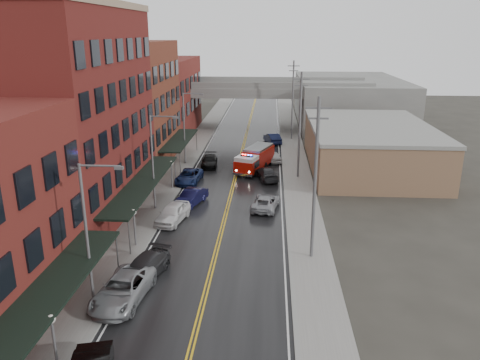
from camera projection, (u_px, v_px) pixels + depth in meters
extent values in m
cube|color=black|center=(232.00, 190.00, 49.62)|extent=(11.00, 160.00, 0.02)
cube|color=slate|center=(164.00, 188.00, 50.06)|extent=(3.00, 160.00, 0.15)
cube|color=slate|center=(301.00, 191.00, 49.13)|extent=(3.00, 160.00, 0.15)
cube|color=gray|center=(179.00, 189.00, 49.96)|extent=(0.30, 160.00, 0.15)
cube|color=gray|center=(285.00, 191.00, 49.23)|extent=(0.30, 160.00, 0.15)
cube|color=maroon|center=(74.00, 116.00, 41.08)|extent=(9.00, 20.00, 18.00)
cube|color=maroon|center=(132.00, 104.00, 58.17)|extent=(9.00, 15.00, 15.00)
cube|color=maroon|center=(164.00, 97.00, 75.26)|extent=(9.00, 20.00, 12.00)
cube|color=#856047|center=(368.00, 148.00, 57.34)|extent=(14.00, 22.00, 5.00)
cube|color=slate|center=(348.00, 101.00, 85.27)|extent=(18.00, 30.00, 8.00)
cube|color=black|center=(48.00, 294.00, 24.48)|extent=(2.60, 16.00, 0.18)
cylinder|color=slate|center=(117.00, 255.00, 32.08)|extent=(0.10, 0.10, 3.00)
cube|color=black|center=(143.00, 183.00, 42.53)|extent=(2.60, 18.00, 0.18)
cylinder|color=slate|center=(129.00, 238.00, 34.74)|extent=(0.10, 0.10, 3.00)
cylinder|color=slate|center=(175.00, 172.00, 51.09)|extent=(0.10, 0.10, 3.00)
cube|color=black|center=(180.00, 140.00, 59.17)|extent=(2.60, 13.00, 0.18)
cylinder|color=slate|center=(180.00, 165.00, 53.75)|extent=(0.10, 0.10, 3.00)
cylinder|color=slate|center=(197.00, 141.00, 65.35)|extent=(0.10, 0.10, 3.00)
cylinder|color=#59595B|center=(55.00, 345.00, 22.99)|extent=(0.14, 0.14, 2.80)
sphere|color=silver|center=(51.00, 319.00, 22.53)|extent=(0.44, 0.44, 0.44)
cylinder|color=#59595B|center=(135.00, 230.00, 36.30)|extent=(0.14, 0.14, 2.80)
sphere|color=silver|center=(133.00, 212.00, 35.84)|extent=(0.44, 0.44, 0.44)
cylinder|color=#59595B|center=(172.00, 177.00, 49.60)|extent=(0.14, 0.14, 2.80)
sphere|color=silver|center=(171.00, 163.00, 49.15)|extent=(0.44, 0.44, 0.44)
cylinder|color=#59595B|center=(87.00, 237.00, 27.78)|extent=(0.18, 0.18, 9.00)
cylinder|color=#59595B|center=(100.00, 166.00, 26.36)|extent=(2.40, 0.12, 0.12)
cube|color=#59595B|center=(119.00, 168.00, 26.32)|extent=(0.50, 0.22, 0.18)
cylinder|color=#59595B|center=(153.00, 164.00, 42.98)|extent=(0.18, 0.18, 9.00)
cylinder|color=#59595B|center=(163.00, 116.00, 41.57)|extent=(2.40, 0.12, 0.12)
cube|color=#59595B|center=(175.00, 118.00, 41.53)|extent=(0.50, 0.22, 0.18)
cylinder|color=#59595B|center=(184.00, 129.00, 58.19)|extent=(0.18, 0.18, 9.00)
cylinder|color=#59595B|center=(193.00, 94.00, 56.78)|extent=(2.40, 0.12, 0.12)
cube|color=#59595B|center=(202.00, 94.00, 56.74)|extent=(0.50, 0.22, 0.18)
cylinder|color=#59595B|center=(315.00, 181.00, 33.08)|extent=(0.24, 0.24, 12.00)
cube|color=#59595B|center=(319.00, 108.00, 31.49)|extent=(1.80, 0.12, 0.12)
cube|color=#59595B|center=(318.00, 118.00, 31.71)|extent=(1.40, 0.12, 0.12)
cylinder|color=#59595B|center=(300.00, 127.00, 52.09)|extent=(0.24, 0.24, 12.00)
cube|color=#59595B|center=(302.00, 79.00, 50.50)|extent=(1.80, 0.12, 0.12)
cube|color=#59595B|center=(301.00, 86.00, 50.72)|extent=(1.40, 0.12, 0.12)
cylinder|color=#59595B|center=(293.00, 101.00, 71.09)|extent=(0.24, 0.24, 12.00)
cube|color=#59595B|center=(294.00, 66.00, 69.51)|extent=(1.80, 0.12, 0.12)
cube|color=#59595B|center=(294.00, 71.00, 69.73)|extent=(1.40, 0.12, 0.12)
cube|color=slate|center=(248.00, 90.00, 77.98)|extent=(40.00, 10.00, 1.50)
cube|color=slate|center=(183.00, 112.00, 79.83)|extent=(1.60, 8.00, 6.00)
cube|color=slate|center=(313.00, 113.00, 78.42)|extent=(1.60, 8.00, 6.00)
cube|color=#A81007|center=(258.00, 156.00, 57.43)|extent=(3.96, 5.67, 1.98)
cube|color=#A81007|center=(247.00, 166.00, 54.31)|extent=(3.04, 3.10, 1.41)
cube|color=silver|center=(247.00, 158.00, 54.02)|extent=(2.87, 2.88, 0.47)
cube|color=black|center=(247.00, 163.00, 54.39)|extent=(2.74, 2.22, 0.75)
cube|color=slate|center=(258.00, 147.00, 57.08)|extent=(3.61, 5.23, 0.28)
cube|color=black|center=(247.00, 156.00, 53.93)|extent=(1.51, 0.76, 0.13)
sphere|color=#FF0C0C|center=(243.00, 155.00, 54.10)|extent=(0.19, 0.19, 0.19)
sphere|color=#1933FF|center=(251.00, 156.00, 53.71)|extent=(0.19, 0.19, 0.19)
cylinder|color=black|center=(238.00, 171.00, 54.83)|extent=(1.00, 0.63, 0.94)
cylinder|color=black|center=(255.00, 173.00, 54.05)|extent=(1.00, 0.63, 0.94)
cylinder|color=black|center=(249.00, 164.00, 57.71)|extent=(1.00, 0.63, 0.94)
cylinder|color=black|center=(265.00, 166.00, 56.92)|extent=(1.00, 0.63, 0.94)
cylinder|color=black|center=(256.00, 160.00, 59.76)|extent=(1.00, 0.63, 0.94)
cylinder|color=black|center=(271.00, 161.00, 58.98)|extent=(1.00, 0.63, 0.94)
imported|color=gray|center=(123.00, 289.00, 29.11)|extent=(3.25, 6.03, 1.61)
imported|color=#262729|center=(144.00, 268.00, 31.91)|extent=(3.24, 5.41, 1.47)
imported|color=silver|center=(173.00, 213.00, 41.29)|extent=(2.84, 5.12, 1.65)
imported|color=black|center=(191.00, 197.00, 45.40)|extent=(2.93, 4.79, 1.49)
imported|color=#131F47|center=(189.00, 176.00, 52.03)|extent=(2.76, 5.31, 1.43)
imported|color=black|center=(209.00, 161.00, 58.25)|extent=(2.26, 4.87, 1.38)
imported|color=gray|center=(266.00, 202.00, 44.33)|extent=(2.99, 5.12, 1.34)
imported|color=#232325|center=(266.00, 173.00, 53.16)|extent=(3.15, 5.24, 1.42)
imported|color=silver|center=(273.00, 157.00, 60.35)|extent=(2.57, 4.32, 1.38)
imported|color=black|center=(272.00, 138.00, 70.21)|extent=(2.91, 5.01, 1.56)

